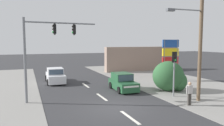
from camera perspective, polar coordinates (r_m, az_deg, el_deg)
ground_plane at (r=14.67m, az=1.16°, el=-11.58°), size 140.00×140.00×0.00m
lane_dash_near at (r=12.94m, az=4.67°, el=-13.94°), size 0.20×2.40×0.01m
lane_dash_mid at (r=17.38m, az=-2.69°, el=-8.85°), size 0.20×2.40×0.01m
lane_dash_far at (r=22.05m, az=-6.90°, el=-5.80°), size 0.20×2.40×0.01m
kerb_right_verge at (r=21.19m, az=22.14°, el=-6.61°), size 10.00×44.00×0.02m
utility_pole_foreground_right at (r=16.84m, az=21.80°, el=7.06°), size 3.78×0.35×9.05m
traffic_signal_mast at (r=16.40m, az=-17.37°, el=4.68°), size 5.28×0.57×6.00m
pedestal_signal_right_kerb at (r=17.70m, az=15.95°, el=-0.85°), size 0.44×0.29×3.56m
shopping_plaza_sign at (r=25.01m, az=15.02°, el=2.27°), size 2.10×0.16×4.60m
roadside_bush at (r=19.94m, az=14.89°, el=-3.53°), size 2.96×2.53×2.64m
shopfront_wall_far at (r=33.36m, az=8.05°, el=1.13°), size 12.00×1.00×3.60m
hatchback_receding_far at (r=19.64m, az=2.84°, el=-5.09°), size 1.91×3.70×1.53m
sedan_kerbside_parked at (r=24.05m, az=-14.59°, el=-3.30°), size 1.93×4.26×1.56m
pedestrian_at_kerb at (r=15.79m, az=19.60°, el=-7.19°), size 0.56×0.25×1.63m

